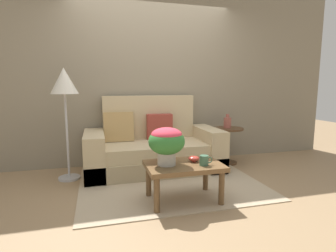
{
  "coord_description": "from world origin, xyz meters",
  "views": [
    {
      "loc": [
        -0.88,
        -3.05,
        1.23
      ],
      "look_at": [
        -0.03,
        0.13,
        0.74
      ],
      "focal_mm": 28.76,
      "sensor_mm": 36.0,
      "label": 1
    }
  ],
  "objects_px": {
    "side_table": "(228,139)",
    "table_vase": "(227,122)",
    "couch": "(153,149)",
    "coffee_mug": "(204,160)",
    "potted_plant": "(167,141)",
    "coffee_table": "(184,170)",
    "snack_bowl": "(194,159)",
    "floor_lamp": "(64,88)"
  },
  "relations": [
    {
      "from": "side_table",
      "to": "table_vase",
      "type": "xyz_separation_m",
      "value": [
        -0.02,
        0.01,
        0.27
      ]
    },
    {
      "from": "couch",
      "to": "coffee_mug",
      "type": "distance_m",
      "value": 1.32
    },
    {
      "from": "potted_plant",
      "to": "side_table",
      "type": "bearing_deg",
      "value": 41.51
    },
    {
      "from": "couch",
      "to": "coffee_table",
      "type": "bearing_deg",
      "value": -85.36
    },
    {
      "from": "side_table",
      "to": "snack_bowl",
      "type": "bearing_deg",
      "value": -131.59
    },
    {
      "from": "couch",
      "to": "coffee_mug",
      "type": "bearing_deg",
      "value": -77.58
    },
    {
      "from": "coffee_table",
      "to": "snack_bowl",
      "type": "height_order",
      "value": "snack_bowl"
    },
    {
      "from": "coffee_table",
      "to": "potted_plant",
      "type": "bearing_deg",
      "value": 177.9
    },
    {
      "from": "coffee_table",
      "to": "potted_plant",
      "type": "relative_size",
      "value": 2.05
    },
    {
      "from": "potted_plant",
      "to": "coffee_mug",
      "type": "relative_size",
      "value": 2.79
    },
    {
      "from": "snack_bowl",
      "to": "potted_plant",
      "type": "bearing_deg",
      "value": -173.39
    },
    {
      "from": "side_table",
      "to": "floor_lamp",
      "type": "bearing_deg",
      "value": -177.01
    },
    {
      "from": "couch",
      "to": "potted_plant",
      "type": "bearing_deg",
      "value": -94.56
    },
    {
      "from": "side_table",
      "to": "coffee_mug",
      "type": "bearing_deg",
      "value": -126.36
    },
    {
      "from": "coffee_table",
      "to": "side_table",
      "type": "height_order",
      "value": "side_table"
    },
    {
      "from": "side_table",
      "to": "potted_plant",
      "type": "relative_size",
      "value": 1.46
    },
    {
      "from": "coffee_table",
      "to": "side_table",
      "type": "xyz_separation_m",
      "value": [
        1.13,
        1.18,
        0.05
      ]
    },
    {
      "from": "coffee_table",
      "to": "floor_lamp",
      "type": "relative_size",
      "value": 0.55
    },
    {
      "from": "side_table",
      "to": "potted_plant",
      "type": "bearing_deg",
      "value": -138.49
    },
    {
      "from": "floor_lamp",
      "to": "snack_bowl",
      "type": "relative_size",
      "value": 11.98
    },
    {
      "from": "coffee_table",
      "to": "side_table",
      "type": "bearing_deg",
      "value": 46.05
    },
    {
      "from": "coffee_mug",
      "to": "table_vase",
      "type": "distance_m",
      "value": 1.6
    },
    {
      "from": "floor_lamp",
      "to": "side_table",
      "type": "bearing_deg",
      "value": 2.99
    },
    {
      "from": "potted_plant",
      "to": "coffee_mug",
      "type": "bearing_deg",
      "value": -17.42
    },
    {
      "from": "coffee_table",
      "to": "snack_bowl",
      "type": "distance_m",
      "value": 0.17
    },
    {
      "from": "potted_plant",
      "to": "snack_bowl",
      "type": "xyz_separation_m",
      "value": [
        0.32,
        0.04,
        -0.22
      ]
    },
    {
      "from": "coffee_table",
      "to": "coffee_mug",
      "type": "height_order",
      "value": "coffee_mug"
    },
    {
      "from": "snack_bowl",
      "to": "table_vase",
      "type": "height_order",
      "value": "table_vase"
    },
    {
      "from": "coffee_mug",
      "to": "snack_bowl",
      "type": "bearing_deg",
      "value": 110.64
    },
    {
      "from": "couch",
      "to": "side_table",
      "type": "height_order",
      "value": "couch"
    },
    {
      "from": "table_vase",
      "to": "side_table",
      "type": "bearing_deg",
      "value": -16.93
    },
    {
      "from": "coffee_table",
      "to": "couch",
      "type": "bearing_deg",
      "value": 94.64
    },
    {
      "from": "floor_lamp",
      "to": "coffee_mug",
      "type": "xyz_separation_m",
      "value": [
        1.45,
        -1.16,
        -0.75
      ]
    },
    {
      "from": "couch",
      "to": "floor_lamp",
      "type": "xyz_separation_m",
      "value": [
        -1.16,
        -0.12,
        0.9
      ]
    },
    {
      "from": "floor_lamp",
      "to": "coffee_table",
      "type": "bearing_deg",
      "value": -39.88
    },
    {
      "from": "coffee_table",
      "to": "table_vase",
      "type": "bearing_deg",
      "value": 46.65
    },
    {
      "from": "table_vase",
      "to": "potted_plant",
      "type": "bearing_deg",
      "value": -137.96
    },
    {
      "from": "coffee_table",
      "to": "snack_bowl",
      "type": "xyz_separation_m",
      "value": [
        0.13,
        0.04,
        0.1
      ]
    },
    {
      "from": "floor_lamp",
      "to": "potted_plant",
      "type": "relative_size",
      "value": 3.71
    },
    {
      "from": "coffee_table",
      "to": "potted_plant",
      "type": "distance_m",
      "value": 0.37
    },
    {
      "from": "couch",
      "to": "potted_plant",
      "type": "height_order",
      "value": "couch"
    },
    {
      "from": "floor_lamp",
      "to": "snack_bowl",
      "type": "xyz_separation_m",
      "value": [
        1.39,
        -1.01,
        -0.76
      ]
    }
  ]
}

